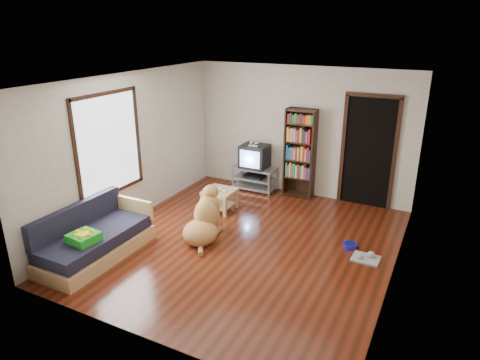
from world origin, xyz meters
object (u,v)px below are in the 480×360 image
at_px(grey_rag, 366,259).
at_px(tv_stand, 254,177).
at_px(green_cushion, 84,237).
at_px(coffee_table, 220,196).
at_px(bookshelf, 300,149).
at_px(sofa, 95,240).
at_px(dog, 205,220).
at_px(laptop, 219,190).
at_px(crt_tv, 255,156).
at_px(dog_bowl, 350,246).

height_order(grey_rag, tv_stand, tv_stand).
bearing_deg(green_cushion, coffee_table, 81.34).
bearing_deg(grey_rag, bookshelf, 132.14).
relative_size(green_cushion, sofa, 0.21).
xyz_separation_m(coffee_table, dog, (0.34, -1.12, 0.05)).
distance_m(laptop, grey_rag, 2.95).
bearing_deg(sofa, grey_rag, 25.26).
bearing_deg(coffee_table, dog, -72.85).
xyz_separation_m(crt_tv, sofa, (-0.97, -3.65, -0.48)).
bearing_deg(laptop, dog_bowl, 0.22).
bearing_deg(laptop, coffee_table, 97.56).
bearing_deg(dog, dog_bowl, 18.76).
xyz_separation_m(bookshelf, dog, (-0.74, -2.48, -0.68)).
bearing_deg(dog_bowl, laptop, 172.66).
bearing_deg(dog, green_cushion, -124.50).
height_order(sofa, coffee_table, sofa).
height_order(coffee_table, dog, dog).
bearing_deg(dog, bookshelf, 73.45).
distance_m(green_cushion, laptop, 2.73).
height_order(crt_tv, bookshelf, bookshelf).
bearing_deg(tv_stand, coffee_table, -95.88).
bearing_deg(grey_rag, dog_bowl, 140.19).
distance_m(grey_rag, sofa, 4.11).
bearing_deg(green_cushion, laptop, 81.17).
bearing_deg(bookshelf, dog, -106.55).
bearing_deg(coffee_table, dog_bowl, -8.00).
bearing_deg(bookshelf, grey_rag, -47.86).
distance_m(grey_rag, dog, 2.59).
bearing_deg(grey_rag, dog, -168.68).
distance_m(dog_bowl, crt_tv, 3.03).
relative_size(dog_bowl, coffee_table, 0.40).
height_order(bookshelf, dog, bookshelf).
xyz_separation_m(laptop, sofa, (-0.84, -2.33, -0.15)).
distance_m(green_cushion, dog_bowl, 4.04).
bearing_deg(bookshelf, green_cushion, -114.09).
xyz_separation_m(tv_stand, dog, (0.21, -2.39, 0.06)).
bearing_deg(sofa, laptop, 70.12).
height_order(grey_rag, coffee_table, coffee_table).
bearing_deg(coffee_table, bookshelf, 51.60).
height_order(laptop, grey_rag, laptop).
distance_m(tv_stand, bookshelf, 1.20).
distance_m(grey_rag, bookshelf, 2.84).
relative_size(grey_rag, dog, 0.38).
relative_size(laptop, dog_bowl, 1.33).
bearing_deg(tv_stand, crt_tv, 90.00).
bearing_deg(dog, sofa, -133.63).
height_order(green_cushion, grey_rag, green_cushion).
relative_size(laptop, grey_rag, 0.73).
distance_m(sofa, dog, 1.72).
height_order(bookshelf, coffee_table, bookshelf).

